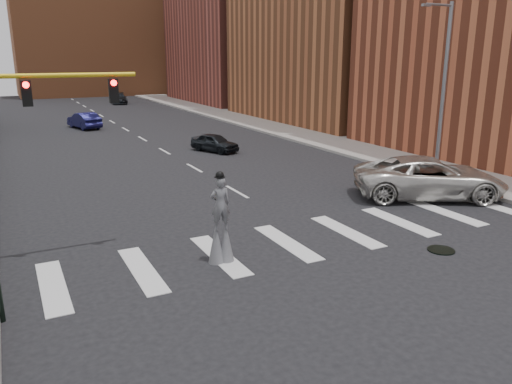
% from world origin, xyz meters
% --- Properties ---
extents(ground_plane, '(160.00, 160.00, 0.00)m').
position_xyz_m(ground_plane, '(0.00, 0.00, 0.00)').
color(ground_plane, black).
rests_on(ground_plane, ground).
extents(sidewalk_right, '(5.00, 90.00, 0.18)m').
position_xyz_m(sidewalk_right, '(12.50, 25.00, 0.09)').
color(sidewalk_right, gray).
rests_on(sidewalk_right, ground).
extents(manhole, '(0.90, 0.90, 0.04)m').
position_xyz_m(manhole, '(3.00, -2.00, 0.02)').
color(manhole, black).
rests_on(manhole, ground).
extents(building_far, '(16.00, 22.00, 20.00)m').
position_xyz_m(building_far, '(22.00, 54.00, 10.00)').
color(building_far, brown).
rests_on(building_far, ground).
extents(building_backdrop, '(26.00, 14.00, 18.00)m').
position_xyz_m(building_backdrop, '(6.00, 78.00, 9.00)').
color(building_backdrop, '#A05832').
rests_on(building_backdrop, ground).
extents(streetlight, '(2.05, 0.20, 9.00)m').
position_xyz_m(streetlight, '(10.90, 6.00, 4.90)').
color(streetlight, slate).
rests_on(streetlight, ground).
extents(traffic_signal, '(5.30, 0.23, 6.20)m').
position_xyz_m(traffic_signal, '(-9.78, 3.00, 4.15)').
color(traffic_signal, black).
rests_on(traffic_signal, ground).
extents(stilt_performer, '(0.84, 0.55, 2.97)m').
position_xyz_m(stilt_performer, '(-4.00, 0.49, 1.17)').
color(stilt_performer, '#321E14').
rests_on(stilt_performer, ground).
extents(suv_crossing, '(7.46, 5.94, 1.89)m').
position_xyz_m(suv_crossing, '(7.56, 3.13, 0.94)').
color(suv_crossing, beige).
rests_on(suv_crossing, ground).
extents(car_near, '(2.82, 3.92, 1.24)m').
position_xyz_m(car_near, '(3.07, 18.33, 0.62)').
color(car_near, black).
rests_on(car_near, ground).
extents(car_mid, '(2.60, 4.68, 1.46)m').
position_xyz_m(car_mid, '(-3.18, 34.32, 0.73)').
color(car_mid, '#151549').
rests_on(car_mid, ground).
extents(car_far, '(2.68, 5.14, 1.42)m').
position_xyz_m(car_far, '(4.91, 57.68, 0.71)').
color(car_far, black).
rests_on(car_far, ground).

